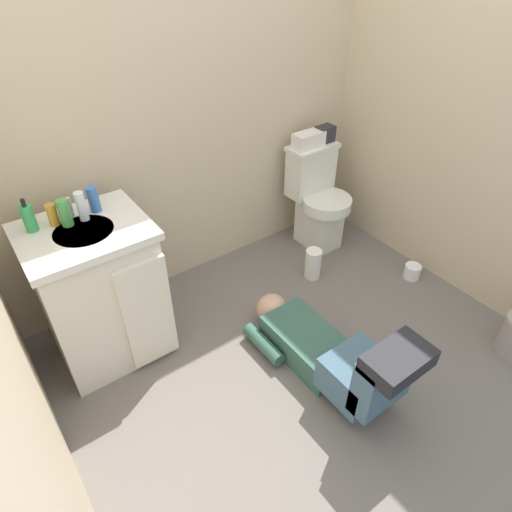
# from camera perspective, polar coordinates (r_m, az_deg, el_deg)

# --- Properties ---
(ground_plane) EXTENTS (2.99, 3.06, 0.04)m
(ground_plane) POSITION_cam_1_polar(r_m,az_deg,el_deg) (2.62, 5.19, -12.61)
(ground_plane) COLOR #6C635E
(wall_back) EXTENTS (2.65, 0.08, 2.40)m
(wall_back) POSITION_cam_1_polar(r_m,az_deg,el_deg) (2.69, -9.05, 20.10)
(wall_back) COLOR #CAB594
(wall_back) RESTS_ON ground_plane
(wall_right) EXTENTS (0.08, 2.06, 2.40)m
(wall_right) POSITION_cam_1_polar(r_m,az_deg,el_deg) (2.85, 27.85, 17.47)
(wall_right) COLOR #CAB594
(wall_right) RESTS_ON ground_plane
(toilet) EXTENTS (0.36, 0.46, 0.75)m
(toilet) POSITION_cam_1_polar(r_m,az_deg,el_deg) (3.26, 7.93, 7.33)
(toilet) COLOR silver
(toilet) RESTS_ON ground_plane
(vanity_cabinet) EXTENTS (0.60, 0.53, 0.82)m
(vanity_cabinet) POSITION_cam_1_polar(r_m,az_deg,el_deg) (2.47, -19.41, -4.43)
(vanity_cabinet) COLOR beige
(vanity_cabinet) RESTS_ON ground_plane
(faucet) EXTENTS (0.02, 0.02, 0.10)m
(faucet) POSITION_cam_1_polar(r_m,az_deg,el_deg) (2.34, -22.96, 5.87)
(faucet) COLOR silver
(faucet) RESTS_ON vanity_cabinet
(person_plumber) EXTENTS (0.39, 1.06, 0.52)m
(person_plumber) POSITION_cam_1_polar(r_m,az_deg,el_deg) (2.39, 9.68, -12.35)
(person_plumber) COLOR #33594C
(person_plumber) RESTS_ON ground_plane
(tissue_box) EXTENTS (0.22, 0.11, 0.10)m
(tissue_box) POSITION_cam_1_polar(r_m,az_deg,el_deg) (3.10, 6.82, 14.73)
(tissue_box) COLOR silver
(tissue_box) RESTS_ON toilet
(toiletry_bag) EXTENTS (0.12, 0.09, 0.11)m
(toiletry_bag) POSITION_cam_1_polar(r_m,az_deg,el_deg) (3.19, 8.92, 15.35)
(toiletry_bag) COLOR #26262D
(toiletry_bag) RESTS_ON toilet
(soap_dispenser) EXTENTS (0.06, 0.06, 0.17)m
(soap_dispenser) POSITION_cam_1_polar(r_m,az_deg,el_deg) (2.29, -27.35, 4.40)
(soap_dispenser) COLOR green
(soap_dispenser) RESTS_ON vanity_cabinet
(bottle_amber) EXTENTS (0.05, 0.05, 0.11)m
(bottle_amber) POSITION_cam_1_polar(r_m,az_deg,el_deg) (2.29, -24.83, 4.85)
(bottle_amber) COLOR #C0892B
(bottle_amber) RESTS_ON vanity_cabinet
(bottle_green) EXTENTS (0.05, 0.05, 0.14)m
(bottle_green) POSITION_cam_1_polar(r_m,az_deg,el_deg) (2.26, -23.52, 5.15)
(bottle_green) COLOR #499A48
(bottle_green) RESTS_ON vanity_cabinet
(bottle_clear) EXTENTS (0.05, 0.05, 0.15)m
(bottle_clear) POSITION_cam_1_polar(r_m,az_deg,el_deg) (2.27, -21.65, 6.01)
(bottle_clear) COLOR silver
(bottle_clear) RESTS_ON vanity_cabinet
(bottle_blue) EXTENTS (0.05, 0.05, 0.13)m
(bottle_blue) POSITION_cam_1_polar(r_m,az_deg,el_deg) (2.33, -20.29, 6.90)
(bottle_blue) COLOR #3B69B7
(bottle_blue) RESTS_ON vanity_cabinet
(paper_towel_roll) EXTENTS (0.11, 0.11, 0.22)m
(paper_towel_roll) POSITION_cam_1_polar(r_m,az_deg,el_deg) (3.03, 7.39, -1.01)
(paper_towel_roll) COLOR white
(paper_towel_roll) RESTS_ON ground_plane
(toilet_paper_roll) EXTENTS (0.11, 0.11, 0.10)m
(toilet_paper_roll) POSITION_cam_1_polar(r_m,az_deg,el_deg) (3.23, 19.56, -1.90)
(toilet_paper_roll) COLOR white
(toilet_paper_roll) RESTS_ON ground_plane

